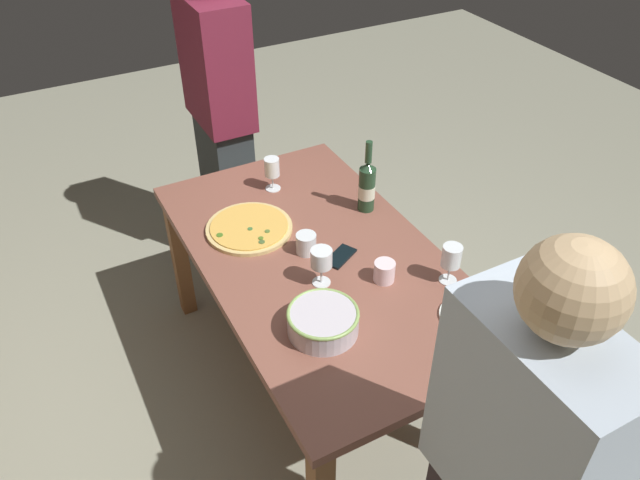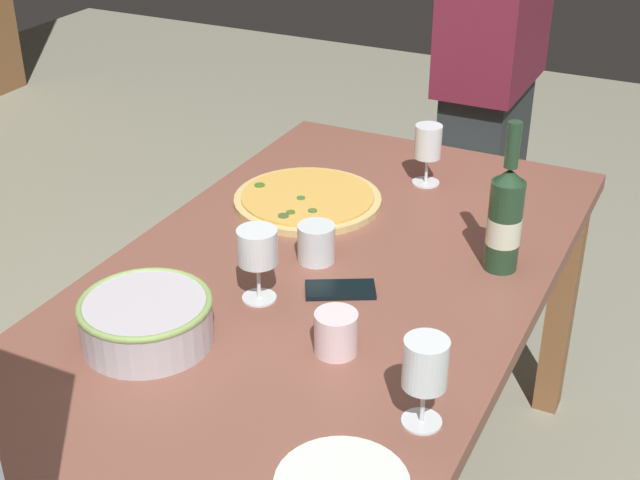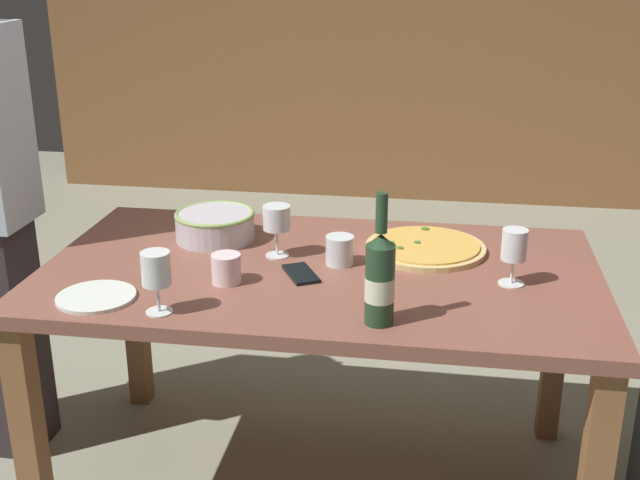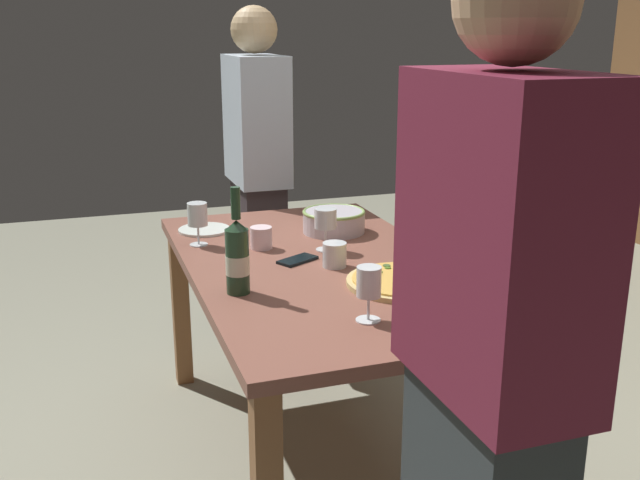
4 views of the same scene
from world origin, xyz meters
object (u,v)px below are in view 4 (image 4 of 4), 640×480
at_px(cell_phone, 298,260).
at_px(person_host, 490,376).
at_px(wine_glass_by_bottle, 197,217).
at_px(side_plate, 204,230).
at_px(wine_glass_near_pizza, 325,221).
at_px(serving_bowl, 334,220).
at_px(dining_table, 320,288).
at_px(pizza, 403,281).
at_px(wine_bottle, 237,255).
at_px(cup_amber, 335,255).
at_px(person_guest_left, 258,178).
at_px(wine_glass_far_left, 369,284).
at_px(cup_ceramic, 261,238).

relative_size(cell_phone, person_host, 0.08).
distance_m(wine_glass_by_bottle, side_plate, 0.23).
bearing_deg(wine_glass_near_pizza, serving_bowl, 153.10).
height_order(dining_table, pizza, pizza).
bearing_deg(person_host, wine_bottle, 19.60).
bearing_deg(cup_amber, serving_bowl, 160.53).
relative_size(pizza, cell_phone, 2.54).
relative_size(side_plate, cell_phone, 1.45).
relative_size(wine_glass_near_pizza, person_guest_left, 0.10).
distance_m(wine_glass_near_pizza, wine_glass_far_left, 0.69).
bearing_deg(wine_glass_near_pizza, person_guest_left, -179.86).
bearing_deg(person_host, cup_ceramic, 6.44).
distance_m(wine_glass_far_left, person_host, 0.60).
height_order(dining_table, person_host, person_host).
distance_m(dining_table, cell_phone, 0.13).
bearing_deg(wine_glass_by_bottle, wine_bottle, 2.94).
bearing_deg(wine_glass_near_pizza, dining_table, -26.13).
bearing_deg(wine_glass_near_pizza, person_host, -4.10).
height_order(wine_glass_by_bottle, person_guest_left, person_guest_left).
height_order(wine_bottle, cup_ceramic, wine_bottle).
distance_m(cup_amber, cell_phone, 0.15).
xyz_separation_m(cup_ceramic, side_plate, (-0.31, -0.16, -0.04)).
bearing_deg(pizza, cup_amber, -149.12).
bearing_deg(side_plate, cup_ceramic, 26.90).
distance_m(serving_bowl, wine_glass_near_pizza, 0.26).
xyz_separation_m(wine_glass_near_pizza, person_guest_left, (-1.01, -0.00, -0.03)).
height_order(cup_amber, cell_phone, cup_amber).
height_order(wine_glass_near_pizza, cell_phone, wine_glass_near_pizza).
bearing_deg(side_plate, pizza, 30.04).
height_order(pizza, wine_glass_near_pizza, wine_glass_near_pizza).
bearing_deg(pizza, wine_glass_near_pizza, -165.63).
distance_m(wine_bottle, side_plate, 0.76).
xyz_separation_m(pizza, cell_phone, (-0.34, -0.25, -0.01)).
relative_size(pizza, wine_glass_by_bottle, 2.23).
bearing_deg(serving_bowl, wine_glass_near_pizza, -26.90).
relative_size(wine_glass_near_pizza, cell_phone, 1.09).
xyz_separation_m(cell_phone, person_guest_left, (-1.11, 0.13, 0.07)).
relative_size(wine_glass_near_pizza, cup_amber, 1.85).
bearing_deg(dining_table, cup_ceramic, -147.69).
height_order(wine_glass_by_bottle, person_host, person_host).
distance_m(wine_glass_far_left, side_plate, 1.12).
relative_size(wine_glass_far_left, cell_phone, 1.10).
relative_size(cup_amber, cell_phone, 0.59).
bearing_deg(cell_phone, serving_bowl, -66.42).
distance_m(pizza, cup_ceramic, 0.63).
height_order(serving_bowl, cup_ceramic, serving_bowl).
bearing_deg(side_plate, wine_glass_near_pizza, 42.69).
height_order(wine_bottle, person_guest_left, person_guest_left).
height_order(cup_amber, person_guest_left, person_guest_left).
bearing_deg(serving_bowl, wine_bottle, -42.59).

